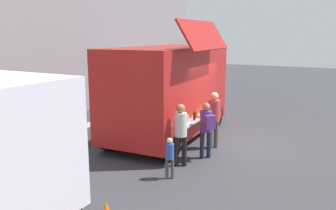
{
  "coord_description": "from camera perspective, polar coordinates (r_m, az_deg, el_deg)",
  "views": [
    {
      "loc": [
        -10.57,
        -3.31,
        3.47
      ],
      "look_at": [
        -1.03,
        1.67,
        1.3
      ],
      "focal_mm": 37.44,
      "sensor_mm": 36.0,
      "label": 1
    }
  ],
  "objects": [
    {
      "name": "ground_plane",
      "position": [
        11.61,
        9.78,
        -6.17
      ],
      "size": [
        60.0,
        60.0,
        0.0
      ],
      "primitive_type": "plane",
      "color": "#38383D"
    },
    {
      "name": "curb_strip",
      "position": [
        10.74,
        -22.9,
        -7.95
      ],
      "size": [
        28.0,
        1.6,
        0.15
      ],
      "primitive_type": "cube",
      "color": "#9E998E",
      "rests_on": "ground"
    },
    {
      "name": "food_truck_main",
      "position": [
        11.79,
        0.18,
        2.63
      ],
      "size": [
        5.55,
        3.05,
        3.89
      ],
      "rotation": [
        0.0,
        0.0,
        0.03
      ],
      "color": "#AD1D1A",
      "rests_on": "ground"
    },
    {
      "name": "trash_bin",
      "position": [
        16.42,
        -0.79,
        1.07
      ],
      "size": [
        0.6,
        0.6,
        1.05
      ],
      "primitive_type": "cylinder",
      "color": "#2C6039",
      "rests_on": "ground"
    },
    {
      "name": "customer_front_ordering",
      "position": [
        10.79,
        7.49,
        -1.65
      ],
      "size": [
        0.36,
        0.36,
        1.76
      ],
      "rotation": [
        0.0,
        0.0,
        1.15
      ],
      "color": "#4F4940",
      "rests_on": "ground"
    },
    {
      "name": "customer_mid_with_backpack",
      "position": [
        9.87,
        6.29,
        -3.26
      ],
      "size": [
        0.49,
        0.5,
        1.6
      ],
      "rotation": [
        0.0,
        0.0,
        0.84
      ],
      "color": "#1E2335",
      "rests_on": "ground"
    },
    {
      "name": "customer_rear_waiting",
      "position": [
        9.25,
        2.03,
        -4.0
      ],
      "size": [
        0.35,
        0.35,
        1.7
      ],
      "rotation": [
        0.0,
        0.0,
        0.6
      ],
      "color": "black",
      "rests_on": "ground"
    },
    {
      "name": "child_near_queue",
      "position": [
        8.56,
        0.28,
        -8.06
      ],
      "size": [
        0.21,
        0.21,
        1.04
      ],
      "rotation": [
        0.0,
        0.0,
        0.49
      ],
      "color": "#484443",
      "rests_on": "ground"
    }
  ]
}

